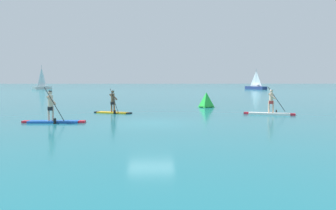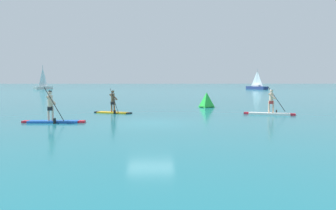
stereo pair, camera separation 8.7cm
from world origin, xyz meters
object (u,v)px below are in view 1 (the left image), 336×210
paddleboarder_mid_center (113,107)px  sailboat_left_horizon (42,86)px  paddleboarder_near_left (53,116)px  race_marker_buoy (206,101)px  sailboat_right_horizon (256,87)px  paddleboarder_far_right (270,110)px

paddleboarder_mid_center → sailboat_left_horizon: (-28.28, 64.18, 0.44)m
paddleboarder_near_left → sailboat_left_horizon: 73.77m
paddleboarder_near_left → race_marker_buoy: bearing=45.4°
paddleboarder_mid_center → sailboat_left_horizon: sailboat_left_horizon is taller
paddleboarder_mid_center → sailboat_right_horizon: (29.54, 59.92, 0.27)m
paddleboarder_near_left → race_marker_buoy: size_ratio=2.49×
paddleboarder_near_left → paddleboarder_far_right: (13.39, 3.61, -0.02)m
paddleboarder_far_right → race_marker_buoy: 6.95m
paddleboarder_far_right → race_marker_buoy: bearing=139.7°
paddleboarder_near_left → race_marker_buoy: (10.00, 9.67, 0.21)m
paddleboarder_far_right → sailboat_right_horizon: sailboat_right_horizon is taller
paddleboarder_mid_center → paddleboarder_far_right: bearing=12.0°
paddleboarder_near_left → paddleboarder_far_right: paddleboarder_near_left is taller
sailboat_left_horizon → sailboat_right_horizon: 57.97m
paddleboarder_mid_center → sailboat_right_horizon: size_ratio=0.44×
paddleboarder_near_left → sailboat_left_horizon: bearing=111.8°
race_marker_buoy → sailboat_right_horizon: sailboat_right_horizon is taller
race_marker_buoy → sailboat_right_horizon: bearing=68.2°
paddleboarder_mid_center → race_marker_buoy: paddleboarder_mid_center is taller
race_marker_buoy → sailboat_right_horizon: 59.48m
sailboat_left_horizon → paddleboarder_mid_center: bearing=50.0°
paddleboarder_far_right → sailboat_left_horizon: size_ratio=0.50×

